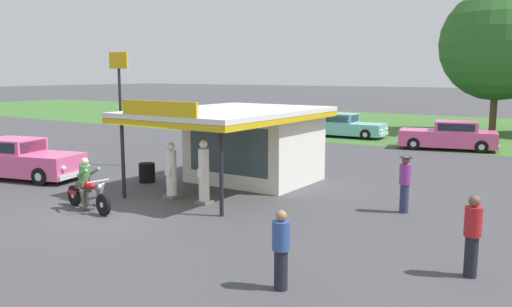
{
  "coord_description": "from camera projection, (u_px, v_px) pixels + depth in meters",
  "views": [
    {
      "loc": [
        11.65,
        -9.7,
        4.02
      ],
      "look_at": [
        2.23,
        4.46,
        1.4
      ],
      "focal_mm": 36.32,
      "sensor_mm": 36.0,
      "label": 1
    }
  ],
  "objects": [
    {
      "name": "ground_plane",
      "position": [
        107.0,
        214.0,
        14.97
      ],
      "size": [
        300.0,
        300.0,
        0.0
      ],
      "primitive_type": "plane",
      "color": "#424247"
    },
    {
      "name": "grass_verge_strip",
      "position": [
        416.0,
        127.0,
        39.66
      ],
      "size": [
        120.0,
        24.0,
        0.01
      ],
      "primitive_type": "cube",
      "color": "#3D6B2D",
      "rests_on": "ground"
    },
    {
      "name": "service_station_kiosk",
      "position": [
        249.0,
        139.0,
        19.18
      ],
      "size": [
        4.92,
        7.07,
        3.24
      ],
      "color": "silver",
      "rests_on": "ground"
    },
    {
      "name": "gas_pump_nearside",
      "position": [
        171.0,
        173.0,
        16.82
      ],
      "size": [
        0.44,
        0.44,
        1.85
      ],
      "color": "slate",
      "rests_on": "ground"
    },
    {
      "name": "gas_pump_offside",
      "position": [
        204.0,
        175.0,
        16.06
      ],
      "size": [
        0.44,
        0.44,
        2.01
      ],
      "color": "slate",
      "rests_on": "ground"
    },
    {
      "name": "motorcycle_with_rider",
      "position": [
        87.0,
        189.0,
        15.34
      ],
      "size": [
        2.3,
        0.74,
        1.58
      ],
      "color": "black",
      "rests_on": "ground"
    },
    {
      "name": "featured_classic_sedan",
      "position": [
        19.0,
        160.0,
        20.09
      ],
      "size": [
        5.47,
        2.94,
        1.54
      ],
      "color": "#E55993",
      "rests_on": "ground"
    },
    {
      "name": "parked_car_back_row_centre",
      "position": [
        342.0,
        126.0,
        33.4
      ],
      "size": [
        5.66,
        2.34,
        1.5
      ],
      "color": "#7AC6D1",
      "rests_on": "ground"
    },
    {
      "name": "parked_car_back_row_far_right",
      "position": [
        231.0,
        118.0,
        39.73
      ],
      "size": [
        5.67,
        3.03,
        1.46
      ],
      "color": "#7AC6D1",
      "rests_on": "ground"
    },
    {
      "name": "parked_car_back_row_left",
      "position": [
        449.0,
        136.0,
        27.74
      ],
      "size": [
        5.37,
        2.95,
        1.52
      ],
      "color": "#E55993",
      "rests_on": "ground"
    },
    {
      "name": "bystander_admiring_sedan",
      "position": [
        281.0,
        248.0,
        9.64
      ],
      "size": [
        0.34,
        0.34,
        1.54
      ],
      "color": "black",
      "rests_on": "ground"
    },
    {
      "name": "bystander_strolling_foreground",
      "position": [
        405.0,
        183.0,
        15.03
      ],
      "size": [
        0.37,
        0.37,
        1.67
      ],
      "color": "#2D3351",
      "rests_on": "ground"
    },
    {
      "name": "bystander_standing_back_lot",
      "position": [
        472.0,
        234.0,
        10.24
      ],
      "size": [
        0.34,
        0.34,
        1.67
      ],
      "color": "black",
      "rests_on": "ground"
    },
    {
      "name": "bystander_chatting_near_pumps",
      "position": [
        242.0,
        124.0,
        32.92
      ],
      "size": [
        0.34,
        0.34,
        1.65
      ],
      "color": "brown",
      "rests_on": "ground"
    },
    {
      "name": "tree_oak_centre",
      "position": [
        498.0,
        44.0,
        34.43
      ],
      "size": [
        7.54,
        7.54,
        9.77
      ],
      "color": "brown",
      "rests_on": "ground"
    },
    {
      "name": "roadside_pole_sign",
      "position": [
        120.0,
        89.0,
        22.46
      ],
      "size": [
        1.1,
        0.12,
        4.95
      ],
      "color": "black",
      "rests_on": "ground"
    },
    {
      "name": "spare_tire_stack",
      "position": [
        147.0,
        173.0,
        19.39
      ],
      "size": [
        0.6,
        0.6,
        0.72
      ],
      "color": "black",
      "rests_on": "ground"
    }
  ]
}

